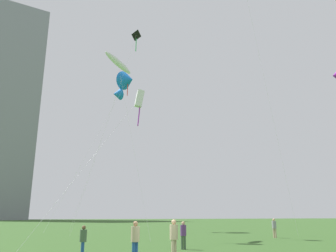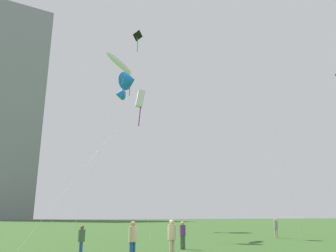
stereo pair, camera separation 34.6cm
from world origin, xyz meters
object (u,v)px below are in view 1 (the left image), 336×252
at_px(person_standing_4, 174,236).
at_px(kite_flying_6, 118,63).
at_px(person_standing_1, 183,233).
at_px(person_standing_3, 83,239).
at_px(kite_flying_1, 139,99).
at_px(person_standing_2, 135,238).
at_px(person_standing_0, 274,227).
at_px(kite_flying_4, 117,94).
at_px(kite_flying_7, 135,40).
at_px(kite_flying_5, 128,80).
at_px(distant_highrise_0, 3,110).

height_order(person_standing_4, kite_flying_6, kite_flying_6).
relative_size(person_standing_1, person_standing_3, 1.08).
bearing_deg(kite_flying_1, person_standing_2, -99.60).
bearing_deg(person_standing_0, kite_flying_4, -175.02).
height_order(kite_flying_6, kite_flying_7, kite_flying_7).
bearing_deg(person_standing_2, kite_flying_6, -133.56).
height_order(person_standing_1, kite_flying_1, kite_flying_1).
height_order(person_standing_2, kite_flying_5, kite_flying_5).
bearing_deg(person_standing_0, person_standing_3, -88.86).
relative_size(person_standing_1, person_standing_4, 0.90).
bearing_deg(person_standing_1, person_standing_0, -139.70).
height_order(person_standing_4, distant_highrise_0, distant_highrise_0).
relative_size(person_standing_3, distant_highrise_0, 0.02).
relative_size(kite_flying_4, kite_flying_6, 1.08).
height_order(person_standing_2, kite_flying_1, kite_flying_1).
bearing_deg(person_standing_0, kite_flying_5, -177.66).
relative_size(kite_flying_5, distant_highrise_0, 0.27).
bearing_deg(kite_flying_6, person_standing_0, -18.80).
xyz_separation_m(person_standing_0, kite_flying_6, (-14.58, 4.96, 17.15)).
bearing_deg(kite_flying_1, person_standing_1, -79.59).
distance_m(kite_flying_1, kite_flying_7, 12.54).
distance_m(person_standing_3, person_standing_4, 4.62).
bearing_deg(person_standing_1, person_standing_3, 28.50).
bearing_deg(person_standing_4, person_standing_1, -156.57).
xyz_separation_m(person_standing_0, person_standing_2, (-15.07, -12.50, 0.04)).
distance_m(kite_flying_1, kite_flying_5, 20.35).
relative_size(person_standing_2, person_standing_4, 0.97).
xyz_separation_m(person_standing_3, kite_flying_7, (5.08, 18.27, 22.02)).
bearing_deg(kite_flying_4, person_standing_0, -55.44).
relative_size(person_standing_1, kite_flying_7, 0.07).
distance_m(person_standing_4, kite_flying_7, 29.52).
xyz_separation_m(person_standing_0, person_standing_4, (-13.04, -11.91, 0.07)).
relative_size(person_standing_3, kite_flying_1, 0.11).
height_order(person_standing_2, distant_highrise_0, distant_highrise_0).
height_order(person_standing_0, person_standing_2, person_standing_2).
distance_m(kite_flying_4, kite_flying_6, 14.36).
bearing_deg(person_standing_0, kite_flying_1, -123.03).
bearing_deg(kite_flying_5, kite_flying_4, 165.16).
height_order(person_standing_0, distant_highrise_0, distant_highrise_0).
relative_size(person_standing_3, kite_flying_4, 0.07).
relative_size(person_standing_3, kite_flying_6, 0.08).
height_order(person_standing_0, kite_flying_5, kite_flying_5).
xyz_separation_m(person_standing_2, person_standing_4, (2.03, 0.58, 0.03)).
distance_m(person_standing_0, kite_flying_7, 26.36).
relative_size(kite_flying_4, distant_highrise_0, 0.23).
bearing_deg(person_standing_1, kite_flying_5, -83.35).
bearing_deg(person_standing_3, kite_flying_1, 167.40).
bearing_deg(person_standing_3, person_standing_4, 79.71).
relative_size(person_standing_4, kite_flying_4, 0.09).
distance_m(person_standing_1, kite_flying_7, 27.00).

